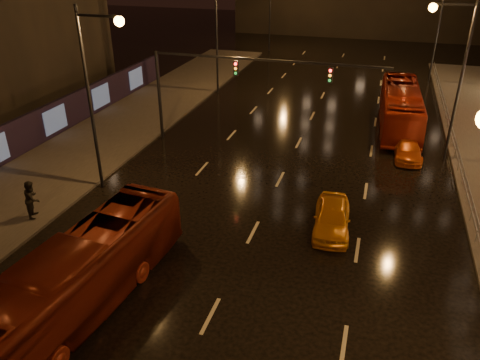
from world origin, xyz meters
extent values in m
plane|color=black|center=(0.00, 20.00, 0.00)|extent=(140.00, 140.00, 0.00)
cube|color=#38332D|center=(-13.50, 15.00, 0.07)|extent=(7.00, 70.00, 0.15)
cylinder|color=black|center=(-9.60, 20.00, 3.10)|extent=(0.22, 0.22, 6.20)
cube|color=black|center=(-2.00, 20.00, 6.10)|extent=(15.20, 0.14, 0.14)
cube|color=black|center=(-4.00, 20.00, 5.45)|extent=(0.32, 0.18, 0.95)
cube|color=black|center=(2.00, 20.00, 5.45)|extent=(0.32, 0.18, 0.95)
sphere|color=#FF1E19|center=(-4.00, 19.88, 5.75)|extent=(0.18, 0.18, 0.18)
cylinder|color=#99999E|center=(10.20, 44.00, 0.65)|extent=(0.04, 0.04, 1.00)
cube|color=#99999E|center=(10.20, 18.00, 1.10)|extent=(0.05, 56.00, 0.05)
cube|color=#99999E|center=(10.20, 18.00, 0.70)|extent=(0.05, 56.00, 0.05)
imported|color=maroon|center=(-4.75, 3.12, 1.50)|extent=(3.51, 10.93, 2.99)
imported|color=maroon|center=(6.65, 27.33, 1.57)|extent=(3.08, 11.39, 3.15)
imported|color=orange|center=(3.61, 11.32, 0.72)|extent=(2.06, 4.38, 1.45)
imported|color=#BB4B11|center=(7.25, 21.59, 0.59)|extent=(1.90, 4.19, 1.19)
imported|color=black|center=(-11.00, 8.01, 1.13)|extent=(1.06, 1.17, 1.96)
camera|label=1|loc=(5.03, -8.54, 12.64)|focal=35.00mm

